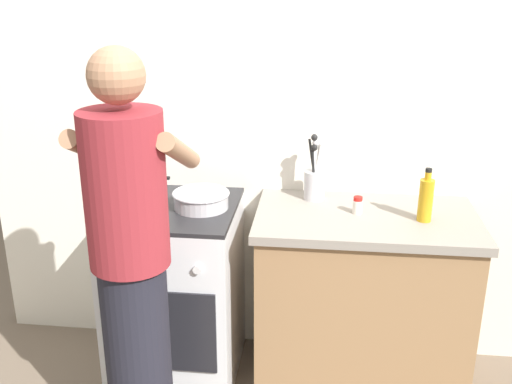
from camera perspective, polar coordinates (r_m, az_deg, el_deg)
The scene contains 9 objects.
back_wall at distance 2.95m, azimuth 3.78°, elevation 6.96°, with size 3.20×0.10×2.50m.
countertop at distance 2.92m, azimuth 10.02°, elevation -10.35°, with size 1.00×0.60×0.90m.
stove_range at distance 2.99m, azimuth -7.67°, elevation -9.46°, with size 0.60×0.62×0.90m.
pot at distance 2.85m, azimuth -10.69°, elevation 0.25°, with size 0.25×0.19×0.13m.
mixing_bowl at distance 2.76m, azimuth -5.30°, elevation -0.67°, with size 0.27×0.27×0.08m.
utensil_crock at distance 2.85m, azimuth 5.65°, elevation 1.20°, with size 0.10×0.10×0.32m.
spice_bottle at distance 2.72m, azimuth 9.73°, elevation -1.27°, with size 0.04×0.04×0.08m.
oil_bottle at distance 2.69m, azimuth 15.99°, elevation -0.66°, with size 0.06×0.06×0.24m.
person at distance 2.31m, azimuth -11.80°, elevation -7.53°, with size 0.41×0.50×1.70m.
Camera 1 is at (0.34, -2.37, 1.91)m, focal length 41.65 mm.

